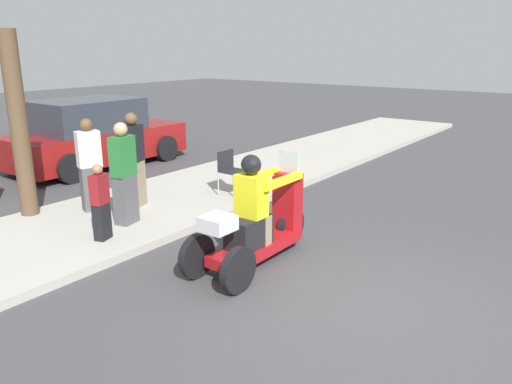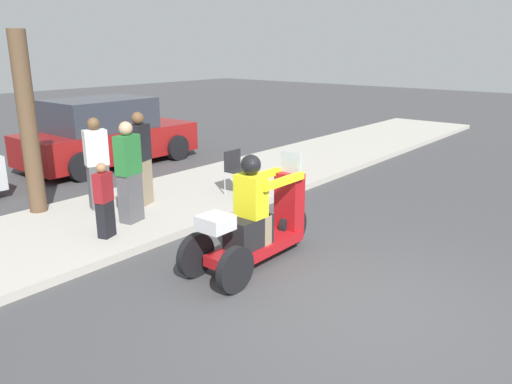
{
  "view_description": "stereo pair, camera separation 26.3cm",
  "coord_description": "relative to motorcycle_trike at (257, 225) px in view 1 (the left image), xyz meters",
  "views": [
    {
      "loc": [
        -4.71,
        -1.99,
        2.8
      ],
      "look_at": [
        0.22,
        1.73,
        1.0
      ],
      "focal_mm": 35.0,
      "sensor_mm": 36.0,
      "label": 1
    },
    {
      "loc": [
        -4.54,
        -2.2,
        2.8
      ],
      "look_at": [
        0.22,
        1.73,
        1.0
      ],
      "focal_mm": 35.0,
      "sensor_mm": 36.0,
      "label": 2
    }
  ],
  "objects": [
    {
      "name": "spectator_mid_group",
      "position": [
        -0.23,
        2.39,
        0.35
      ],
      "size": [
        0.42,
        0.31,
        1.6
      ],
      "color": "#515156",
      "rests_on": "sidewalk_strip"
    },
    {
      "name": "motorcycle_trike",
      "position": [
        0.0,
        0.0,
        0.0
      ],
      "size": [
        2.2,
        0.77,
        1.51
      ],
      "color": "black",
      "rests_on": "ground"
    },
    {
      "name": "ground_plane",
      "position": [
        -0.24,
        -1.73,
        -0.54
      ],
      "size": [
        60.0,
        60.0,
        0.0
      ],
      "primitive_type": "plane",
      "color": "#424244"
    },
    {
      "name": "spectator_end_of_line",
      "position": [
        0.45,
        2.98,
        0.36
      ],
      "size": [
        0.44,
        0.35,
        1.63
      ],
      "color": "gray",
      "rests_on": "sidewalk_strip"
    },
    {
      "name": "parked_car_lot_right",
      "position": [
        2.18,
        6.53,
        0.22
      ],
      "size": [
        4.21,
        2.04,
        1.62
      ],
      "color": "maroon",
      "rests_on": "ground"
    },
    {
      "name": "tree_trunk",
      "position": [
        -0.92,
        4.04,
        1.05
      ],
      "size": [
        0.28,
        0.28,
        2.95
      ],
      "color": "brown",
      "rests_on": "sidewalk_strip"
    },
    {
      "name": "spectator_far_back",
      "position": [
        -0.89,
        2.12,
        0.11
      ],
      "size": [
        0.3,
        0.24,
        1.11
      ],
      "color": "black",
      "rests_on": "sidewalk_strip"
    },
    {
      "name": "folding_chair_set_back",
      "position": [
        2.01,
        2.13,
        0.08
      ],
      "size": [
        0.46,
        0.46,
        0.82
      ],
      "color": "#A5A8AD",
      "rests_on": "sidewalk_strip"
    },
    {
      "name": "sidewalk_strip",
      "position": [
        -0.24,
        2.87,
        -0.48
      ],
      "size": [
        28.0,
        2.8,
        0.12
      ],
      "color": "#B2ADA3",
      "rests_on": "ground"
    },
    {
      "name": "spectator_by_tree",
      "position": [
        -0.15,
        3.38,
        0.33
      ],
      "size": [
        0.42,
        0.33,
        1.56
      ],
      "color": "#515156",
      "rests_on": "sidewalk_strip"
    }
  ]
}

